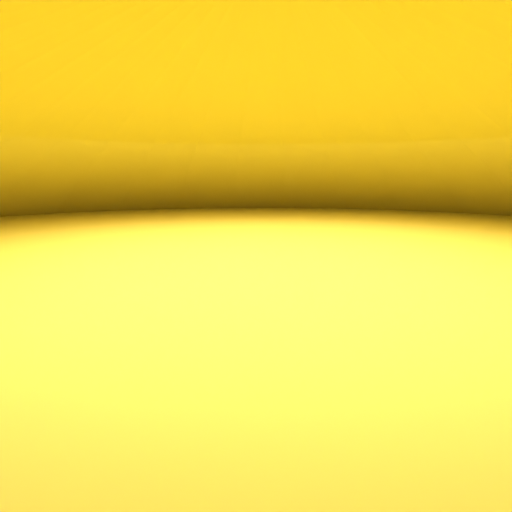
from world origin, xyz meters
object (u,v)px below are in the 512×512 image
lounger_second_shoreside (286,354)px  lounger_second_inland (323,490)px  umbrella_nearest (269,106)px  umbrella_second (234,165)px  person_walking_mid (287,220)px  umbrella_farthest (219,180)px  lounger_third_shoreside (245,289)px  lounger_farthest_shoreside (255,253)px  lounger_third_inland (259,318)px  umbrella_third (213,160)px  person_walking_near (317,225)px  lounger_farthest_inland (271,270)px

lounger_second_shoreside → lounger_second_inland: size_ratio=1.20×
umbrella_nearest → umbrella_second: bearing=87.7°
lounger_second_inland → person_walking_mid: size_ratio=0.78×
umbrella_farthest → lounger_second_shoreside: bearing=-84.3°
lounger_second_shoreside → lounger_third_shoreside: size_ratio=0.99×
lounger_second_inland → lounger_farthest_shoreside: lounger_farthest_shoreside is taller
lounger_third_inland → lounger_farthest_shoreside: lounger_farthest_shoreside is taller
lounger_third_inland → umbrella_nearest: bearing=-102.4°
umbrella_nearest → umbrella_farthest: size_ratio=1.13×
person_walking_mid → lounger_second_inland: bearing=52.4°
umbrella_third → person_walking_near: umbrella_third is taller
umbrella_nearest → lounger_farthest_shoreside: umbrella_nearest is taller
lounger_second_shoreside → person_walking_mid: (1.53, 8.85, 0.67)m
umbrella_third → lounger_third_inland: 2.55m
umbrella_second → person_walking_near: (2.71, 8.29, -1.47)m
lounger_second_shoreside → lounger_second_inland: 2.39m
lounger_third_shoreside → lounger_farthest_inland: 1.68m
umbrella_nearest → lounger_second_inland: umbrella_nearest is taller
umbrella_third → lounger_farthest_inland: size_ratio=2.03×
umbrella_third → umbrella_second: bearing=-88.1°
lounger_second_inland → lounger_third_shoreside: 5.69m
umbrella_second → lounger_third_inland: umbrella_second is taller
lounger_farthest_shoreside → lounger_farthest_inland: size_ratio=1.08×
lounger_third_inland → lounger_farthest_inland: 3.49m
lounger_second_inland → person_walking_near: size_ratio=0.76×
person_walking_near → umbrella_nearest: bearing=0.5°
lounger_farthest_inland → umbrella_farthest: bearing=122.2°
lounger_third_shoreside → lounger_farthest_inland: bearing=78.0°
lounger_second_inland → lounger_third_inland: bearing=97.5°
lounger_second_inland → umbrella_farthest: bearing=100.4°
lounger_third_inland → lounger_farthest_shoreside: bearing=78.7°
umbrella_nearest → lounger_second_inland: bearing=71.7°
umbrella_third → lounger_third_shoreside: (0.58, 0.93, -2.31)m
umbrella_third → lounger_farthest_shoreside: (1.15, 4.65, -2.27)m
lounger_third_shoreside → lounger_farthest_inland: lounger_farthest_inland is taller
lounger_second_inland → lounger_farthest_shoreside: bearing=94.2°
lounger_second_shoreside → person_walking_mid: 9.00m
lounger_third_inland → umbrella_farthest: (-0.43, 4.48, 1.91)m
umbrella_nearest → umbrella_third: bearing=89.8°
umbrella_third → lounger_farthest_inland: bearing=62.8°
lounger_second_inland → umbrella_third: bearing=104.9°
person_walking_near → umbrella_third: bearing=-16.0°
umbrella_second → person_walking_near: 8.84m
umbrella_nearest → lounger_second_shoreside: size_ratio=1.92×
umbrella_third → person_walking_near: size_ratio=1.77×
person_walking_near → lounger_second_shoreside: bearing=-1.5°
umbrella_third → umbrella_farthest: 3.54m
lounger_second_shoreside → umbrella_third: bearing=94.9°
umbrella_second → lounger_farthest_inland: size_ratio=1.94×
umbrella_third → umbrella_farthest: (0.19, 3.51, -0.37)m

